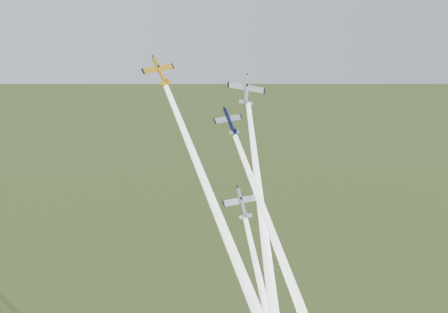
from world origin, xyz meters
TOP-DOWN VIEW (x-y plane):
  - plane_yellow at (-10.23, 0.38)m, footprint 8.68×6.76m
  - smoke_trail_yellow at (-3.10, -20.48)m, footprint 16.35×41.31m
  - plane_navy at (3.16, -1.44)m, footprint 7.89×6.18m
  - smoke_trail_navy at (8.12, -21.15)m, footprint 12.17×38.77m
  - plane_silver_right at (9.48, 3.99)m, footprint 10.30×7.06m
  - smoke_trail_silver_right at (4.48, -16.78)m, footprint 12.27×40.85m
  - plane_silver_low at (3.83, -5.99)m, footprint 8.07×5.44m

SIDE VIEW (x-z plane):
  - smoke_trail_navy at x=8.12m, z-range 38.98..95.94m
  - smoke_trail_silver_right at x=4.48m, z-range 41.02..101.07m
  - smoke_trail_yellow at x=-3.10m, z-range 43.98..106.08m
  - plane_silver_low at x=3.83m, z-range 78.45..85.96m
  - plane_navy at x=3.16m, z-range 94.67..101.06m
  - plane_silver_right at x=9.48m, z-range 98.52..107.48m
  - plane_yellow at x=-10.23m, z-range 104.48..111.52m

